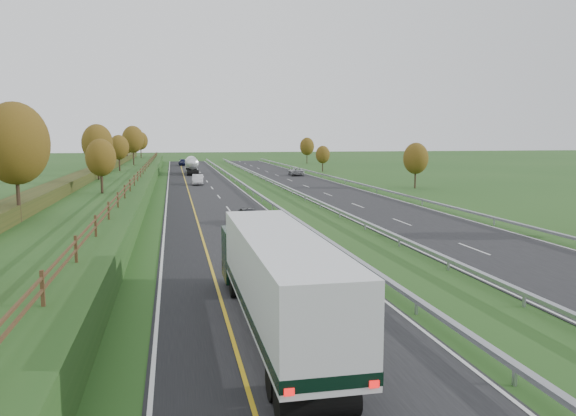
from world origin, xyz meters
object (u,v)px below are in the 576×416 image
at_px(car_silver_mid, 198,179).
at_px(car_oncoming, 296,171).
at_px(box_lorry, 275,277).
at_px(road_tanker, 192,165).
at_px(car_dark_near, 249,216).
at_px(car_small_far, 183,162).

bearing_deg(car_silver_mid, car_oncoming, 43.88).
bearing_deg(car_oncoming, car_silver_mid, 45.02).
height_order(box_lorry, road_tanker, box_lorry).
height_order(car_silver_mid, car_oncoming, car_silver_mid).
distance_m(car_dark_near, car_oncoming, 59.68).
relative_size(car_dark_near, car_small_far, 0.75).
xyz_separation_m(car_small_far, car_oncoming, (20.29, -41.24, -0.04)).
bearing_deg(box_lorry, road_tanker, 89.92).
height_order(box_lorry, car_silver_mid, box_lorry).
distance_m(road_tanker, car_oncoming, 21.03).
xyz_separation_m(road_tanker, car_dark_near, (2.54, -65.62, -1.12)).
bearing_deg(car_oncoming, car_dark_near, 77.76).
bearing_deg(car_oncoming, car_small_far, -59.75).
relative_size(car_silver_mid, car_oncoming, 0.88).
bearing_deg(car_small_far, road_tanker, -91.50).
xyz_separation_m(road_tanker, car_small_far, (-1.01, 32.91, -1.02)).
bearing_deg(box_lorry, car_small_far, 90.40).
bearing_deg(car_oncoming, box_lorry, 81.12).
relative_size(road_tanker, car_small_far, 2.04).
bearing_deg(car_silver_mid, car_dark_near, -83.56).
height_order(road_tanker, car_small_far, road_tanker).
bearing_deg(road_tanker, car_oncoming, -23.37).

